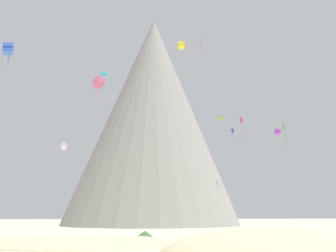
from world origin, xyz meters
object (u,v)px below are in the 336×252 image
bush_near_left (85,235)px  kite_white_mid (63,146)px  kite_blue_mid (8,49)px  kite_yellow_high (181,45)px  kite_pink_low (165,176)px  kite_cyan_high (104,75)px  rock_massif (153,128)px  kite_red_high (242,123)px  bush_ridge_crest (145,234)px  kite_violet_mid (278,132)px  kite_lime_mid (221,118)px  kite_indigo_mid (233,132)px  kite_rainbow_mid (98,82)px  bush_mid_center (7,244)px  kite_green_mid (284,130)px  kite_magenta_high (200,43)px

bush_near_left → kite_white_mid: bearing=106.2°
kite_blue_mid → kite_yellow_high: kite_yellow_high is taller
kite_pink_low → kite_cyan_high: bearing=-112.5°
rock_massif → kite_red_high: (22.39, -16.67, -1.83)m
bush_ridge_crest → kite_violet_mid: size_ratio=0.62×
bush_ridge_crest → kite_lime_mid: kite_lime_mid is taller
kite_indigo_mid → kite_red_high: kite_red_high is taller
kite_rainbow_mid → bush_mid_center: bearing=-80.5°
bush_mid_center → kite_red_high: kite_red_high is taller
kite_blue_mid → kite_violet_mid: kite_blue_mid is taller
bush_near_left → rock_massif: 60.26m
bush_near_left → kite_green_mid: size_ratio=0.68×
bush_mid_center → kite_lime_mid: size_ratio=1.46×
bush_ridge_crest → kite_magenta_high: kite_magenta_high is taller
rock_massif → kite_red_high: 27.97m
bush_mid_center → bush_near_left: (5.95, 13.22, 0.02)m
kite_pink_low → kite_indigo_mid: bearing=23.9°
kite_lime_mid → kite_white_mid: size_ratio=0.25×
bush_mid_center → kite_yellow_high: kite_yellow_high is taller
bush_mid_center → kite_magenta_high: size_ratio=0.39×
kite_indigo_mid → kite_cyan_high: kite_cyan_high is taller
kite_indigo_mid → kite_cyan_high: (-34.95, -17.01, 7.32)m
bush_near_left → kite_violet_mid: (37.66, 16.73, 19.79)m
kite_lime_mid → kite_pink_low: 23.38m
kite_rainbow_mid → kite_magenta_high: (21.61, 12.77, 16.19)m
kite_cyan_high → kite_magenta_high: bearing=81.3°
kite_lime_mid → kite_cyan_high: size_ratio=0.18×
kite_magenta_high → kite_pink_low: kite_magenta_high is taller
kite_indigo_mid → kite_red_high: (1.55, -3.11, 1.92)m
kite_green_mid → kite_lime_mid: (-4.49, 18.23, 7.05)m
bush_mid_center → kite_yellow_high: 38.89m
kite_lime_mid → kite_yellow_high: bearing=-113.2°
kite_rainbow_mid → kite_cyan_high: bearing=116.6°
kite_white_mid → kite_pink_low: bearing=55.1°
bush_mid_center → kite_cyan_high: kite_cyan_high is taller
bush_ridge_crest → kite_cyan_high: kite_cyan_high is taller
bush_ridge_crest → kite_magenta_high: (13.91, 21.86, 40.67)m
kite_yellow_high → kite_magenta_high: size_ratio=0.27×
bush_near_left → kite_magenta_high: size_ratio=0.71×
kite_cyan_high → kite_green_mid: bearing=50.8°
rock_massif → kite_magenta_high: size_ratio=18.39×
kite_yellow_high → bush_near_left: bearing=-84.5°
rock_massif → kite_red_high: rock_massif is taller
bush_ridge_crest → kite_magenta_high: size_ratio=0.75×
kite_white_mid → bush_near_left: bearing=-36.6°
kite_violet_mid → kite_white_mid: bearing=-6.7°
kite_white_mid → kite_violet_mid: bearing=22.4°
kite_white_mid → kite_red_high: kite_red_high is taller
kite_red_high → kite_violet_mid: kite_red_high is taller
kite_indigo_mid → kite_white_mid: (-43.55, -8.64, -7.01)m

